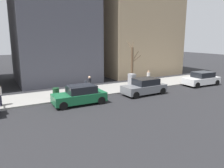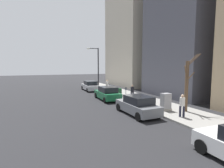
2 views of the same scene
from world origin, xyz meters
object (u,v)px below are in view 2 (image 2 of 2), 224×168
pedestrian_near_meter (182,104)px  pedestrian_midblock (132,91)px  office_block_center (193,4)px  utility_box (166,102)px  streetlamp (97,65)px  parked_car_green (107,93)px  parked_car_grey (138,105)px  parking_meter (126,92)px  parked_car_silver (90,86)px  office_tower_right (144,23)px  trash_bin (120,92)px  pedestrian_far_corner (107,85)px  bare_tree (187,85)px

pedestrian_near_meter → pedestrian_midblock: (-0.16, 6.96, 0.00)m
pedestrian_midblock → office_block_center: size_ratio=0.07×
utility_box → streetlamp: streetlamp is taller
parked_car_green → office_block_center: bearing=-4.5°
pedestrian_near_meter → office_block_center: bearing=-97.1°
parked_car_grey → utility_box: utility_box is taller
parking_meter → pedestrian_midblock: (0.48, -0.58, 0.11)m
parked_car_green → pedestrian_midblock: pedestrian_midblock is taller
parked_car_green → parked_car_silver: (0.25, 7.90, 0.00)m
pedestrian_midblock → office_tower_right: bearing=113.5°
parking_meter → trash_bin: 2.62m
parked_car_green → office_tower_right: office_tower_right is taller
parked_car_green → streetlamp: (1.54, 8.56, 3.28)m
streetlamp → pedestrian_far_corner: streetlamp is taller
pedestrian_near_meter → utility_box: bearing=-53.7°
parking_meter → trash_bin: bearing=80.0°
parked_car_silver → pedestrian_far_corner: 2.98m
utility_box → office_tower_right: (10.25, 19.05, 11.42)m
parked_car_silver → office_tower_right: bearing=19.3°
office_tower_right → parked_car_silver: bearing=-160.6°
streetlamp → trash_bin: size_ratio=7.22×
pedestrian_midblock → office_block_center: bearing=65.1°
parked_car_grey → parked_car_green: same height
parked_car_green → bare_tree: size_ratio=0.90×
parking_meter → pedestrian_far_corner: size_ratio=0.81×
parked_car_silver → office_block_center: 17.87m
streetlamp → trash_bin: bearing=-85.1°
parking_meter → streetlamp: streetlamp is taller
utility_box → pedestrian_near_meter: 2.03m
parked_car_grey → pedestrian_midblock: pedestrian_midblock is taller
parked_car_green → office_block_center: office_block_center is taller
parking_meter → office_block_center: office_block_center is taller
trash_bin → office_block_center: size_ratio=0.04×
pedestrian_far_corner → office_tower_right: size_ratio=0.07×
utility_box → streetlamp: (-1.02, 15.30, 3.17)m
parked_car_grey → parked_car_silver: bearing=87.9°
parking_meter → bare_tree: 6.93m
pedestrian_midblock → office_tower_right: 20.90m
parked_car_silver → streetlamp: (1.28, 0.65, 3.28)m
trash_bin → utility_box: bearing=-87.2°
parked_car_grey → pedestrian_near_meter: (2.34, -2.29, 0.35)m
utility_box → pedestrian_midblock: size_ratio=0.86×
pedestrian_near_meter → office_block_center: (8.96, 7.70, 10.47)m
office_block_center → office_tower_right: bearing=83.6°
pedestrian_midblock → parked_car_grey: bearing=-54.6°
parked_car_silver → utility_box: bearing=-81.1°
pedestrian_far_corner → office_block_center: (9.12, -6.70, 10.47)m
parked_car_green → pedestrian_midblock: 2.84m
parked_car_silver → bare_tree: bare_tree is taller
pedestrian_near_meter → pedestrian_midblock: 6.96m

